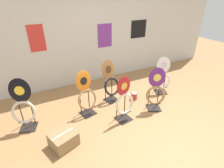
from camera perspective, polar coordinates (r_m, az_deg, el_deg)
name	(u,v)px	position (r m, az deg, el deg)	size (l,w,h in m)	color
ground_plane	(147,137)	(3.19, 11.40, -16.60)	(14.00, 14.00, 0.00)	#A37547
wall_back	(91,32)	(4.54, -6.86, 16.39)	(8.00, 0.07, 2.60)	silver
toilet_seat_display_crimson_swirl	(124,101)	(3.24, 4.01, -5.41)	(0.42, 0.32, 0.91)	black
toilet_seat_display_orange_sun	(86,95)	(3.42, -8.46, -3.45)	(0.43, 0.34, 0.92)	black
toilet_seat_display_jazz_black	(23,107)	(3.39, -27.03, -6.79)	(0.44, 0.36, 0.97)	black
toilet_seat_display_white_plain	(163,77)	(4.31, 16.19, 2.33)	(0.41, 0.37, 0.89)	black
toilet_seat_display_purple_note	(156,91)	(3.65, 14.10, -2.38)	(0.42, 0.37, 0.92)	black
toilet_seat_display_woodgrain	(111,83)	(3.81, -0.40, 0.37)	(0.44, 0.37, 0.95)	black
paint_can	(134,96)	(4.05, 7.21, -3.81)	(0.14, 0.14, 0.16)	red
storage_box	(64,139)	(3.04, -15.55, -17.01)	(0.48, 0.46, 0.24)	#93754C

